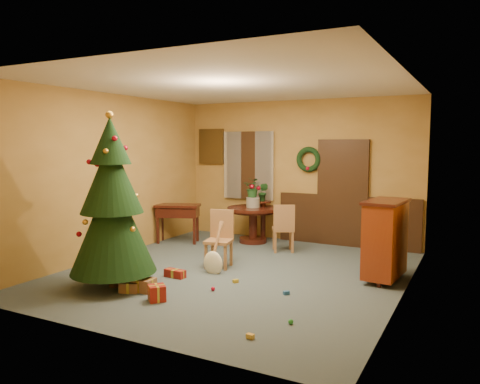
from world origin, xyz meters
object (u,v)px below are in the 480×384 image
Objects in this scene: chair_near at (220,236)px; sideboard at (385,238)px; dining_table at (253,218)px; writing_desk at (178,214)px; christmas_tree at (112,205)px.

sideboard is (2.56, 0.42, 0.14)m from chair_near.
dining_table is 0.88× the size of sideboard.
chair_near is (0.33, -1.93, -0.01)m from dining_table.
writing_desk is at bearing 169.45° from sideboard.
sideboard is at bearing 9.31° from chair_near.
chair_near reaches higher than writing_desk.
christmas_tree is at bearing -115.19° from chair_near.
writing_desk is (-1.36, -0.72, 0.08)m from dining_table.
christmas_tree reaches higher than writing_desk.
dining_table is 0.43× the size of christmas_tree.
christmas_tree is 2.06× the size of sideboard.
sideboard is (2.89, -1.51, 0.13)m from dining_table.
chair_near is at bearing 64.81° from christmas_tree.
writing_desk is 0.82× the size of sideboard.
sideboard is (4.25, -0.79, 0.05)m from writing_desk.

